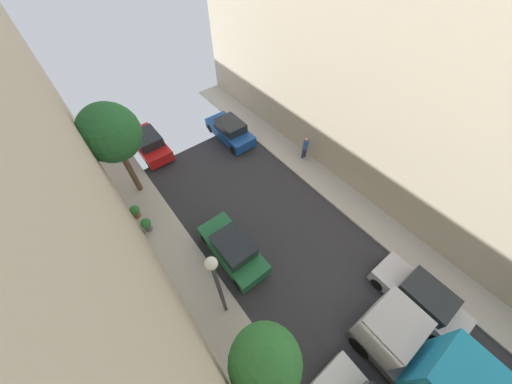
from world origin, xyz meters
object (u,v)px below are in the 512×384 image
Objects in this scene: street_tree_2 at (110,133)px; potted_plant_1 at (101,149)px; parked_car_right_2 at (420,297)px; parked_car_right_3 at (230,131)px; pedestrian at (305,147)px; lamp_post at (217,282)px; parked_car_left_3 at (233,249)px; parked_car_left_4 at (149,144)px; street_tree_0 at (265,362)px; potted_plant_2 at (146,224)px; potted_plant_0 at (135,211)px.

potted_plant_1 is at bearing 99.15° from street_tree_2.
potted_plant_1 is at bearing 113.09° from parked_car_right_2.
parked_car_right_2 and parked_car_right_3 have the same top height.
parked_car_right_3 is at bearing 118.86° from pedestrian.
street_tree_2 is 9.53m from lamp_post.
parked_car_left_3 is 12.39m from potted_plant_1.
parked_car_left_4 and parked_car_right_3 have the same top height.
parked_car_right_2 is at bearing -73.11° from parked_car_left_4.
potted_plant_2 is at bearing 95.27° from street_tree_0.
parked_car_left_4 reaches higher than potted_plant_0.
parked_car_left_4 is 13.02m from lamp_post.
pedestrian is at bearing -12.49° from potted_plant_0.
pedestrian reaches higher than potted_plant_0.
lamp_post is at bearing -125.77° from parked_car_right_3.
lamp_post is (0.97, -14.13, 3.07)m from potted_plant_1.
street_tree_2 is at bearing 117.01° from parked_car_right_2.
potted_plant_2 is 7.09m from lamp_post.
parked_car_left_3 is at bearing -76.61° from potted_plant_1.
parked_car_left_4 is at bearing 90.00° from parked_car_left_3.
parked_car_right_3 is 2.44× the size of pedestrian.
parked_car_right_3 is at bearing 24.70° from potted_plant_2.
parked_car_right_3 is (5.40, 8.06, 0.00)m from parked_car_left_3.
street_tree_0 reaches higher than potted_plant_1.
potted_plant_1 is 0.16× the size of lamp_post.
street_tree_2 is at bearing -80.85° from potted_plant_1.
parked_car_right_2 is at bearing -54.27° from potted_plant_2.
street_tree_0 reaches higher than parked_car_left_3.
lamp_post reaches higher than potted_plant_0.
parked_car_right_3 is 0.92× the size of street_tree_0.
lamp_post is at bearing -132.54° from parked_car_left_3.
parked_car_left_4 is at bearing 156.17° from parked_car_right_3.
lamp_post is at bearing -80.75° from potted_plant_2.
parked_car_left_3 is at bearing -90.00° from parked_car_left_4.
potted_plant_0 is at bearing 98.79° from lamp_post.
parked_car_right_2 is 15.41m from parked_car_right_3.
pedestrian is at bearing 74.95° from parked_car_right_2.
pedestrian is (2.78, -5.05, 0.35)m from parked_car_right_3.
lamp_post reaches higher than potted_plant_1.
parked_car_left_4 is at bearing -29.29° from potted_plant_1.
parked_car_right_2 reaches higher than potted_plant_2.
parked_car_right_2 is 9.50m from lamp_post.
potted_plant_0 is (-8.47, 12.85, -0.08)m from parked_car_right_2.
lamp_post is at bearing -98.63° from parked_car_left_4.
potted_plant_2 is at bearing 124.66° from parked_car_left_3.
parked_car_left_4 is at bearing 64.78° from potted_plant_2.
lamp_post is at bearing -81.21° from potted_plant_0.
street_tree_2 is (-7.52, -0.65, 3.89)m from parked_car_right_3.
potted_plant_0 is 6.56m from potted_plant_1.
parked_car_left_3 is 8.64m from street_tree_2.
street_tree_2 is at bearing -175.07° from parked_car_right_3.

